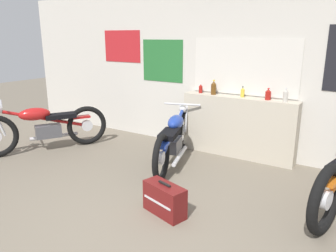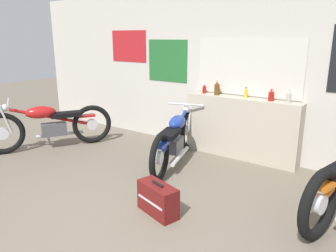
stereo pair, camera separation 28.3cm
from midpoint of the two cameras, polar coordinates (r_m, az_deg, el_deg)
The scene contains 11 objects.
ground_plane at distance 3.62m, azimuth -6.82°, elevation -18.25°, with size 24.00×24.00×0.00m, color #706656.
wall_back at distance 5.67m, azimuth 14.21°, elevation 8.92°, with size 10.00×0.07×2.80m.
sill_counter at distance 5.63m, azimuth 13.94°, elevation -0.37°, with size 1.93×0.28×1.03m.
bottle_leftmost at distance 5.83m, azimuth 7.73°, elevation 6.39°, with size 0.06×0.06×0.17m.
bottle_left_center at distance 5.68m, azimuth 9.95°, elevation 6.45°, with size 0.09×0.09×0.25m.
bottle_center at distance 5.51m, azimuth 14.83°, elevation 5.54°, with size 0.06×0.06×0.17m.
bottle_right_center at distance 5.36m, azimuth 18.99°, elevation 5.00°, with size 0.09×0.09×0.19m.
bottle_rightmost at distance 5.25m, azimuth 21.74°, elevation 4.70°, with size 0.07×0.07×0.22m.
motorcycle_red at distance 6.27m, azimuth -18.76°, elevation 0.19°, with size 1.23×2.02×0.94m.
motorcycle_blue at distance 5.26m, azimuth 2.80°, elevation -2.07°, with size 0.85×2.08×0.87m.
hard_case_darkred at distance 3.86m, azimuth 0.35°, elevation -12.65°, with size 0.58×0.36×0.39m.
Camera 2 is at (2.19, -2.11, 2.00)m, focal length 35.00 mm.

